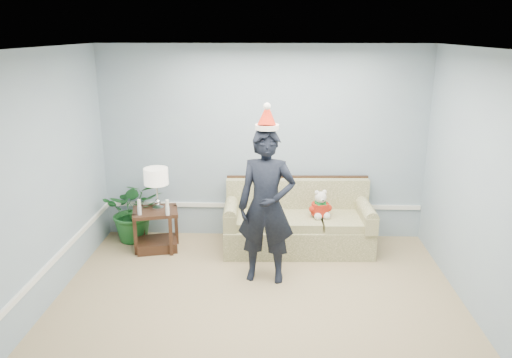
{
  "coord_description": "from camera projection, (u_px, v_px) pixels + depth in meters",
  "views": [
    {
      "loc": [
        0.17,
        -4.25,
        2.86
      ],
      "look_at": [
        -0.06,
        1.55,
        1.13
      ],
      "focal_mm": 35.0,
      "sensor_mm": 36.0,
      "label": 1
    }
  ],
  "objects": [
    {
      "name": "man",
      "position": [
        266.0,
        207.0,
        5.74
      ],
      "size": [
        0.71,
        0.5,
        1.83
      ],
      "primitive_type": "imported",
      "rotation": [
        0.0,
        0.0,
        -0.1
      ],
      "color": "black",
      "rests_on": "room_shell"
    },
    {
      "name": "candle_pair",
      "position": [
        153.0,
        208.0,
        6.44
      ],
      "size": [
        0.42,
        0.05,
        0.21
      ],
      "color": "silver",
      "rests_on": "side_table"
    },
    {
      "name": "houseplant",
      "position": [
        135.0,
        210.0,
        6.98
      ],
      "size": [
        0.93,
        0.84,
        0.89
      ],
      "primitive_type": "imported",
      "rotation": [
        0.0,
        0.0,
        0.2
      ],
      "color": "#1B5824",
      "rests_on": "room_shell"
    },
    {
      "name": "room_shell",
      "position": [
        255.0,
        204.0,
        4.51
      ],
      "size": [
        4.54,
        5.04,
        2.74
      ],
      "color": "tan",
      "rests_on": "ground"
    },
    {
      "name": "wainscot_trim",
      "position": [
        161.0,
        241.0,
        5.94
      ],
      "size": [
        4.49,
        4.99,
        0.06
      ],
      "color": "white",
      "rests_on": "room_shell"
    },
    {
      "name": "santa_hat",
      "position": [
        267.0,
        117.0,
        5.46
      ],
      "size": [
        0.28,
        0.32,
        0.31
      ],
      "rotation": [
        0.0,
        0.0,
        -0.08
      ],
      "color": "silver",
      "rests_on": "man"
    },
    {
      "name": "side_table",
      "position": [
        157.0,
        234.0,
        6.74
      ],
      "size": [
        0.68,
        0.62,
        0.56
      ],
      "rotation": [
        0.0,
        0.0,
        0.25
      ],
      "color": "#3A2215",
      "rests_on": "room_shell"
    },
    {
      "name": "table_lamp",
      "position": [
        156.0,
        178.0,
        6.56
      ],
      "size": [
        0.32,
        0.32,
        0.57
      ],
      "color": "silver",
      "rests_on": "side_table"
    },
    {
      "name": "sofa",
      "position": [
        297.0,
        224.0,
        6.78
      ],
      "size": [
        2.0,
        0.92,
        0.92
      ],
      "rotation": [
        0.0,
        0.0,
        0.04
      ],
      "color": "#515A2A",
      "rests_on": "room_shell"
    },
    {
      "name": "teddy_bear",
      "position": [
        320.0,
        207.0,
        6.58
      ],
      "size": [
        0.28,
        0.29,
        0.38
      ],
      "rotation": [
        0.0,
        0.0,
        0.25
      ],
      "color": "silver",
      "rests_on": "sofa"
    }
  ]
}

